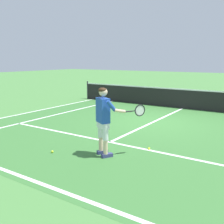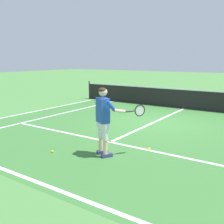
# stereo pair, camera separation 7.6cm
# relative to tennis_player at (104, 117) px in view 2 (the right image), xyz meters

# --- Properties ---
(ground_plane) EXTENTS (80.00, 80.00, 0.00)m
(ground_plane) POSITION_rel_tennis_player_xyz_m (-0.48, 4.01, -0.99)
(ground_plane) COLOR #477F3D
(court_inner_surface) EXTENTS (10.98, 9.70, 0.00)m
(court_inner_surface) POSITION_rel_tennis_player_xyz_m (-0.48, 2.72, -0.99)
(court_inner_surface) COLOR #387033
(court_inner_surface) RESTS_ON ground
(line_baseline) EXTENTS (10.98, 0.10, 0.01)m
(line_baseline) POSITION_rel_tennis_player_xyz_m (-0.48, -1.93, -0.99)
(line_baseline) COLOR white
(line_baseline) RESTS_ON ground
(line_service) EXTENTS (8.23, 0.10, 0.01)m
(line_service) POSITION_rel_tennis_player_xyz_m (-0.48, 0.97, -0.99)
(line_service) COLOR white
(line_service) RESTS_ON ground
(line_centre_service) EXTENTS (0.10, 6.40, 0.01)m
(line_centre_service) POSITION_rel_tennis_player_xyz_m (-0.48, 4.17, -0.99)
(line_centre_service) COLOR white
(line_centre_service) RESTS_ON ground
(line_singles_left) EXTENTS (0.10, 9.30, 0.01)m
(line_singles_left) POSITION_rel_tennis_player_xyz_m (-4.60, 2.72, -0.99)
(line_singles_left) COLOR white
(line_singles_left) RESTS_ON ground
(line_doubles_left) EXTENTS (0.10, 9.30, 0.01)m
(line_doubles_left) POSITION_rel_tennis_player_xyz_m (-5.97, 2.72, -0.99)
(line_doubles_left) COLOR white
(line_doubles_left) RESTS_ON ground
(tennis_net) EXTENTS (11.96, 0.08, 1.07)m
(tennis_net) POSITION_rel_tennis_player_xyz_m (-0.48, 7.37, -0.49)
(tennis_net) COLOR #333338
(tennis_net) RESTS_ON ground
(tennis_player) EXTENTS (1.04, 0.90, 1.71)m
(tennis_player) POSITION_rel_tennis_player_xyz_m (0.00, 0.00, 0.00)
(tennis_player) COLOR navy
(tennis_player) RESTS_ON ground
(tennis_ball_near_feet) EXTENTS (0.07, 0.07, 0.07)m
(tennis_ball_near_feet) POSITION_rel_tennis_player_xyz_m (-1.23, -0.59, -0.96)
(tennis_ball_near_feet) COLOR #CCE02D
(tennis_ball_near_feet) RESTS_ON ground
(tennis_ball_by_baseline) EXTENTS (0.07, 0.07, 0.07)m
(tennis_ball_by_baseline) POSITION_rel_tennis_player_xyz_m (0.75, 1.01, -0.96)
(tennis_ball_by_baseline) COLOR #CCE02D
(tennis_ball_by_baseline) RESTS_ON ground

